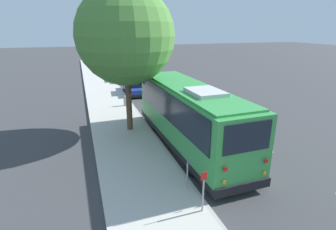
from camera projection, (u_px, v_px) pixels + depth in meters
name	position (u px, v px, depth m)	size (l,w,h in m)	color
ground_plane	(196.00, 141.00, 14.59)	(160.00, 160.00, 0.00)	#3D3D3F
sidewalk_slab	(129.00, 149.00, 13.43)	(80.00, 3.37, 0.15)	beige
curb_strip	(161.00, 145.00, 13.96)	(80.00, 0.14, 0.15)	#AAA69D
shuttle_bus	(188.00, 113.00, 13.49)	(10.05, 2.84, 3.42)	green
parked_sedan_blue	(134.00, 87.00, 24.81)	(4.54, 2.05, 1.27)	navy
parked_sedan_navy	(123.00, 76.00, 30.42)	(4.27, 1.97, 1.28)	#19234C
parked_sedan_white	(115.00, 67.00, 36.86)	(4.25, 1.83, 1.31)	silver
street_tree	(125.00, 29.00, 14.23)	(5.40, 5.40, 8.94)	brown
sign_post_near	(203.00, 191.00, 8.60)	(0.06, 0.22, 1.47)	gray
sign_post_far	(187.00, 176.00, 9.88)	(0.06, 0.06, 1.13)	gray
fire_hydrant	(125.00, 101.00, 20.52)	(0.22, 0.22, 0.81)	#99999E
lane_stripe_mid	(258.00, 143.00, 14.34)	(2.40, 0.14, 0.01)	silver
lane_stripe_ahead	(208.00, 111.00, 19.72)	(2.40, 0.14, 0.01)	silver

